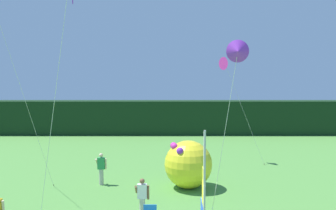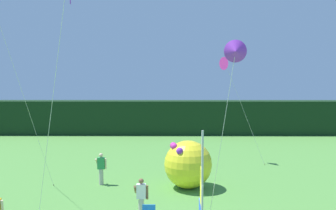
% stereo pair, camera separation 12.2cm
% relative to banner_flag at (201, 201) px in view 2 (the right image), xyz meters
% --- Properties ---
extents(distant_treeline, '(80.00, 2.40, 3.22)m').
position_rel_banner_flag_xyz_m(distant_treeline, '(-0.71, 24.85, -0.32)').
color(distant_treeline, black).
rests_on(distant_treeline, ground).
extents(banner_flag, '(0.06, 1.03, 4.02)m').
position_rel_banner_flag_xyz_m(banner_flag, '(0.00, 0.00, 0.00)').
color(banner_flag, '#B7B7BC').
rests_on(banner_flag, ground).
extents(person_near_banner, '(0.55, 0.48, 1.61)m').
position_rel_banner_flag_xyz_m(person_near_banner, '(-2.00, 3.50, -1.07)').
color(person_near_banner, '#B7B2A3').
rests_on(person_near_banner, ground).
extents(person_far_left, '(0.55, 0.48, 1.63)m').
position_rel_banner_flag_xyz_m(person_far_left, '(-4.40, 8.03, -1.06)').
color(person_far_left, '#B7B2A3').
rests_on(person_far_left, ground).
extents(inflatable_balloon, '(2.36, 2.36, 2.36)m').
position_rel_banner_flag_xyz_m(inflatable_balloon, '(-0.01, 7.52, -0.74)').
color(inflatable_balloon, yellow).
rests_on(inflatable_balloon, ground).
extents(kite_magenta_delta_1, '(2.75, 1.51, 6.78)m').
position_rel_banner_flag_xyz_m(kite_magenta_delta_1, '(2.66, 13.31, 4.41)').
color(kite_magenta_delta_1, brown).
rests_on(kite_magenta_delta_1, ground).
extents(kite_purple_delta_4, '(1.09, 1.01, 6.45)m').
position_rel_banner_flag_xyz_m(kite_purple_delta_4, '(0.82, -0.51, 4.17)').
color(kite_purple_delta_4, brown).
rests_on(kite_purple_delta_4, ground).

